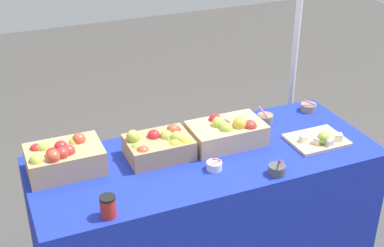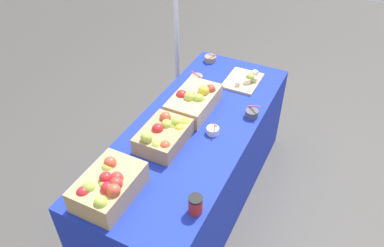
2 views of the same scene
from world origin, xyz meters
TOP-DOWN VIEW (x-y plane):
  - table at (0.00, 0.00)m, footprint 1.90×0.76m
  - apple_crate_left at (-0.74, 0.14)m, footprint 0.38×0.26m
  - apple_crate_middle at (-0.23, 0.09)m, footprint 0.35×0.25m
  - apple_crate_right at (0.16, 0.08)m, footprint 0.42×0.25m
  - cutting_board_front at (0.65, -0.12)m, footprint 0.32×0.25m
  - sample_bowl_near at (0.82, 0.25)m, footprint 0.10×0.10m
  - sample_bowl_mid at (-0.02, -0.14)m, footprint 0.09×0.08m
  - sample_bowl_far at (0.26, -0.31)m, footprint 0.09×0.10m
  - sample_bowl_extra at (0.49, 0.22)m, footprint 0.09×0.09m
  - coffee_cup at (-0.63, -0.31)m, footprint 0.07×0.07m
  - tent_pole at (0.95, 0.64)m, footprint 0.04×0.04m

SIDE VIEW (x-z plane):
  - table at x=0.00m, z-range 0.00..0.74m
  - cutting_board_front at x=0.65m, z-range 0.72..0.80m
  - sample_bowl_mid at x=-0.02m, z-range 0.72..0.81m
  - sample_bowl_near at x=0.82m, z-range 0.72..0.81m
  - sample_bowl_extra at x=0.49m, z-range 0.71..0.82m
  - sample_bowl_far at x=0.26m, z-range 0.71..0.82m
  - coffee_cup at x=-0.63m, z-range 0.74..0.85m
  - apple_crate_middle at x=-0.23m, z-range 0.73..0.89m
  - apple_crate_right at x=0.16m, z-range 0.72..0.90m
  - apple_crate_left at x=-0.74m, z-range 0.73..0.92m
  - tent_pole at x=0.95m, z-range 0.00..2.25m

